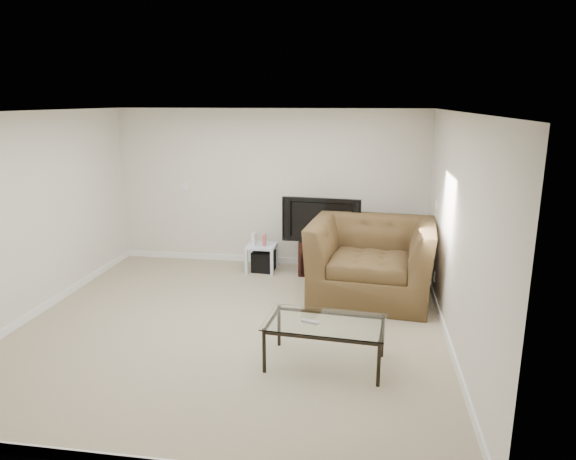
# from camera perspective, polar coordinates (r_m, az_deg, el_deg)

# --- Properties ---
(floor) EXTENTS (5.00, 5.00, 0.00)m
(floor) POSITION_cam_1_polar(r_m,az_deg,el_deg) (6.28, -6.29, -10.51)
(floor) COLOR tan
(floor) RESTS_ON ground
(ceiling) EXTENTS (5.00, 5.00, 0.00)m
(ceiling) POSITION_cam_1_polar(r_m,az_deg,el_deg) (5.71, -6.99, 12.93)
(ceiling) COLOR white
(ceiling) RESTS_ON ground
(wall_back) EXTENTS (5.00, 0.02, 2.50)m
(wall_back) POSITION_cam_1_polar(r_m,az_deg,el_deg) (8.26, -2.06, 4.68)
(wall_back) COLOR silver
(wall_back) RESTS_ON ground
(wall_left) EXTENTS (0.02, 5.00, 2.50)m
(wall_left) POSITION_cam_1_polar(r_m,az_deg,el_deg) (6.96, -26.92, 1.32)
(wall_left) COLOR silver
(wall_left) RESTS_ON ground
(wall_right) EXTENTS (0.02, 5.00, 2.50)m
(wall_right) POSITION_cam_1_polar(r_m,az_deg,el_deg) (5.75, 18.18, -0.27)
(wall_right) COLOR silver
(wall_right) RESTS_ON ground
(plate_back) EXTENTS (0.12, 0.02, 0.12)m
(plate_back) POSITION_cam_1_polar(r_m,az_deg,el_deg) (8.62, -11.29, 4.82)
(plate_back) COLOR white
(plate_back) RESTS_ON wall_back
(plate_right_switch) EXTENTS (0.02, 0.09, 0.13)m
(plate_right_switch) POSITION_cam_1_polar(r_m,az_deg,el_deg) (7.29, 16.15, 2.85)
(plate_right_switch) COLOR white
(plate_right_switch) RESTS_ON wall_right
(plate_right_outlet) EXTENTS (0.02, 0.08, 0.12)m
(plate_right_outlet) POSITION_cam_1_polar(r_m,az_deg,el_deg) (7.25, 15.92, -5.00)
(plate_right_outlet) COLOR white
(plate_right_outlet) RESTS_ON wall_right
(tv_stand) EXTENTS (0.69, 0.51, 0.54)m
(tv_stand) POSITION_cam_1_polar(r_m,az_deg,el_deg) (7.93, 3.80, -3.01)
(tv_stand) COLOR black
(tv_stand) RESTS_ON floor
(dvd_player) EXTENTS (0.41, 0.30, 0.05)m
(dvd_player) POSITION_cam_1_polar(r_m,az_deg,el_deg) (7.85, 3.77, -1.82)
(dvd_player) COLOR black
(dvd_player) RESTS_ON tv_stand
(television) EXTENTS (1.11, 0.31, 0.68)m
(television) POSITION_cam_1_polar(r_m,az_deg,el_deg) (7.75, 3.84, 1.26)
(television) COLOR black
(television) RESTS_ON tv_stand
(side_table) EXTENTS (0.45, 0.45, 0.43)m
(side_table) POSITION_cam_1_polar(r_m,az_deg,el_deg) (8.08, -2.94, -3.11)
(side_table) COLOR #A8C4CC
(side_table) RESTS_ON floor
(subwoofer) EXTENTS (0.35, 0.35, 0.33)m
(subwoofer) POSITION_cam_1_polar(r_m,az_deg,el_deg) (8.11, -2.73, -3.50)
(subwoofer) COLOR black
(subwoofer) RESTS_ON floor
(game_console) EXTENTS (0.06, 0.15, 0.20)m
(game_console) POSITION_cam_1_polar(r_m,az_deg,el_deg) (8.00, -3.75, -0.97)
(game_console) COLOR white
(game_console) RESTS_ON side_table
(game_case) EXTENTS (0.06, 0.13, 0.17)m
(game_case) POSITION_cam_1_polar(r_m,az_deg,el_deg) (7.97, -2.62, -1.11)
(game_case) COLOR #CC4C4C
(game_case) RESTS_ON side_table
(recliner) EXTENTS (1.72, 1.21, 1.42)m
(recliner) POSITION_cam_1_polar(r_m,az_deg,el_deg) (6.97, 9.29, -1.86)
(recliner) COLOR #4C311D
(recliner) RESTS_ON floor
(coffee_table) EXTENTS (1.25, 0.77, 0.47)m
(coffee_table) POSITION_cam_1_polar(r_m,az_deg,el_deg) (5.33, 4.14, -12.42)
(coffee_table) COLOR black
(coffee_table) RESTS_ON floor
(remote) EXTENTS (0.19, 0.10, 0.02)m
(remote) POSITION_cam_1_polar(r_m,az_deg,el_deg) (5.19, 2.51, -10.13)
(remote) COLOR #B2B2B7
(remote) RESTS_ON coffee_table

